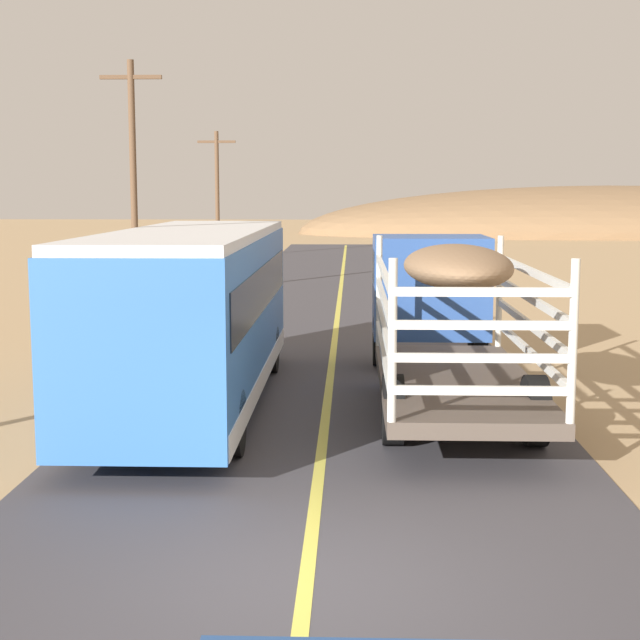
% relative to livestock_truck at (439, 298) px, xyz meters
% --- Properties ---
extents(ground_plane, '(240.00, 240.00, 0.00)m').
position_rel_livestock_truck_xyz_m(ground_plane, '(-2.18, -9.81, -1.79)').
color(ground_plane, tan).
extents(road_surface, '(8.00, 120.00, 0.02)m').
position_rel_livestock_truck_xyz_m(road_surface, '(-2.18, -9.81, -1.78)').
color(road_surface, '#423F44').
rests_on(road_surface, ground).
extents(road_centre_line, '(0.16, 117.60, 0.00)m').
position_rel_livestock_truck_xyz_m(road_centre_line, '(-2.18, -9.81, -1.77)').
color(road_centre_line, '#D8CC4C').
rests_on(road_centre_line, road_surface).
extents(livestock_truck, '(2.53, 9.70, 3.02)m').
position_rel_livestock_truck_xyz_m(livestock_truck, '(0.00, 0.00, 0.00)').
color(livestock_truck, '#3359A5').
rests_on(livestock_truck, road_surface).
extents(bus, '(2.54, 10.00, 3.21)m').
position_rel_livestock_truck_xyz_m(bus, '(-4.58, -2.00, -0.04)').
color(bus, '#3872C6').
rests_on(bus, road_surface).
extents(power_pole_mid, '(2.20, 0.24, 8.49)m').
position_rel_livestock_truck_xyz_m(power_pole_mid, '(-9.57, 15.12, 2.75)').
color(power_pole_mid, brown).
rests_on(power_pole_mid, ground).
extents(power_pole_far, '(2.20, 0.24, 7.31)m').
position_rel_livestock_truck_xyz_m(power_pole_far, '(-9.57, 36.22, 2.15)').
color(power_pole_far, brown).
rests_on(power_pole_far, ground).
extents(distant_hill, '(56.31, 23.04, 8.74)m').
position_rel_livestock_truck_xyz_m(distant_hill, '(21.49, 68.16, -1.79)').
color(distant_hill, olive).
rests_on(distant_hill, ground).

